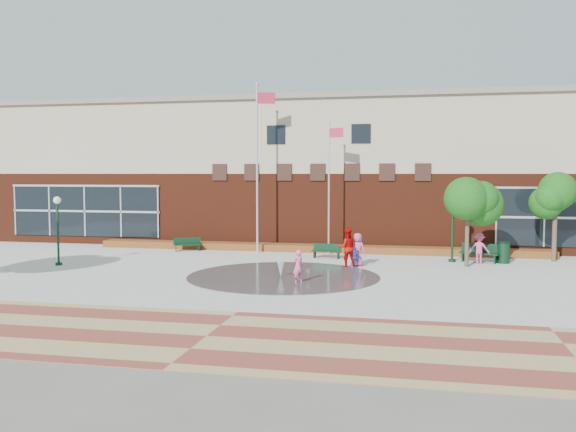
% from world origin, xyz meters
% --- Properties ---
extents(ground, '(120.00, 120.00, 0.00)m').
position_xyz_m(ground, '(0.00, 0.00, 0.00)').
color(ground, '#666056').
rests_on(ground, ground).
extents(plaza_concrete, '(46.00, 18.00, 0.01)m').
position_xyz_m(plaza_concrete, '(0.00, 4.00, 0.00)').
color(plaza_concrete, '#A8A8A0').
rests_on(plaza_concrete, ground).
extents(paver_band, '(46.00, 6.00, 0.01)m').
position_xyz_m(paver_band, '(0.00, -7.00, 0.00)').
color(paver_band, brown).
rests_on(paver_band, ground).
extents(splash_pad, '(8.40, 8.40, 0.01)m').
position_xyz_m(splash_pad, '(0.00, 3.00, 0.00)').
color(splash_pad, '#383A3D').
rests_on(splash_pad, ground).
extents(library_building, '(44.40, 10.40, 9.20)m').
position_xyz_m(library_building, '(0.00, 17.48, 4.64)').
color(library_building, '#4E1C0F').
rests_on(library_building, ground).
extents(flower_bed, '(26.00, 1.20, 0.40)m').
position_xyz_m(flower_bed, '(0.00, 11.60, 0.00)').
color(flower_bed, '#A71211').
rests_on(flower_bed, ground).
extents(flagpole_left, '(1.07, 0.45, 9.56)m').
position_xyz_m(flagpole_left, '(-3.08, 10.47, 5.32)').
color(flagpole_left, silver).
rests_on(flagpole_left, ground).
extents(flagpole_right, '(0.88, 0.33, 7.42)m').
position_xyz_m(flagpole_right, '(0.96, 10.59, 4.14)').
color(flagpole_right, silver).
rests_on(flagpole_right, ground).
extents(lamp_left, '(0.36, 0.36, 3.39)m').
position_xyz_m(lamp_left, '(-11.50, 3.94, 2.11)').
color(lamp_left, black).
rests_on(lamp_left, ground).
extents(lamp_right, '(0.40, 0.40, 3.79)m').
position_xyz_m(lamp_right, '(7.48, 9.07, 2.36)').
color(lamp_right, black).
rests_on(lamp_right, ground).
extents(bench_left, '(1.61, 1.04, 0.79)m').
position_xyz_m(bench_left, '(-7.33, 10.42, 0.25)').
color(bench_left, black).
rests_on(bench_left, ground).
extents(bench_mid, '(1.59, 0.61, 0.78)m').
position_xyz_m(bench_mid, '(1.02, 9.11, 0.25)').
color(bench_mid, black).
rests_on(bench_mid, ground).
extents(bench_right, '(1.99, 1.18, 0.97)m').
position_xyz_m(bench_right, '(8.83, 9.17, 0.31)').
color(bench_right, black).
rests_on(bench_right, ground).
extents(trash_can, '(0.67, 0.67, 1.10)m').
position_xyz_m(trash_can, '(9.97, 9.14, 0.56)').
color(trash_can, black).
rests_on(trash_can, ground).
extents(tree_mid, '(2.80, 2.80, 4.72)m').
position_xyz_m(tree_mid, '(8.07, 7.51, 3.44)').
color(tree_mid, '#403229').
rests_on(tree_mid, ground).
extents(tree_small_right, '(2.52, 2.52, 4.31)m').
position_xyz_m(tree_small_right, '(12.58, 10.25, 3.14)').
color(tree_small_right, '#403229').
rests_on(tree_small_right, ground).
extents(water_jet_a, '(0.37, 0.37, 0.71)m').
position_xyz_m(water_jet_a, '(-0.06, 2.74, 0.00)').
color(water_jet_a, white).
rests_on(water_jet_a, ground).
extents(water_jet_b, '(0.19, 0.19, 0.44)m').
position_xyz_m(water_jet_b, '(1.21, 2.37, 0.00)').
color(water_jet_b, white).
rests_on(water_jet_b, ground).
extents(child_splash, '(0.59, 0.58, 1.38)m').
position_xyz_m(child_splash, '(0.93, 1.59, 0.69)').
color(child_splash, '#DF5880').
rests_on(child_splash, ground).
extents(adult_red, '(1.11, 0.98, 1.90)m').
position_xyz_m(adult_red, '(2.41, 6.34, 0.95)').
color(adult_red, '#A80805').
rests_on(adult_red, ground).
extents(adult_pink, '(0.94, 0.81, 1.62)m').
position_xyz_m(adult_pink, '(2.89, 6.69, 0.81)').
color(adult_pink, '#C84C83').
rests_on(adult_pink, ground).
extents(child_blue, '(0.61, 0.56, 1.00)m').
position_xyz_m(child_blue, '(2.81, 6.23, 0.50)').
color(child_blue, '#26479D').
rests_on(child_blue, ground).
extents(person_bench, '(1.09, 0.73, 1.56)m').
position_xyz_m(person_bench, '(8.76, 8.68, 0.78)').
color(person_bench, '#CD4276').
rests_on(person_bench, ground).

